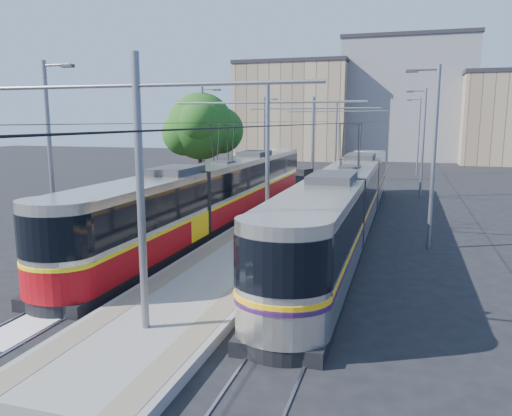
% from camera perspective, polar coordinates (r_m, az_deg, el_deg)
% --- Properties ---
extents(ground, '(160.00, 160.00, 0.00)m').
position_cam_1_polar(ground, '(17.25, -5.90, -9.25)').
color(ground, black).
rests_on(ground, ground).
extents(platform, '(4.00, 50.00, 0.30)m').
position_cam_1_polar(platform, '(33.10, 5.44, 0.33)').
color(platform, gray).
rests_on(platform, ground).
extents(tactile_strip_left, '(0.70, 50.00, 0.01)m').
position_cam_1_polar(tactile_strip_left, '(33.38, 3.00, 0.71)').
color(tactile_strip_left, gray).
rests_on(tactile_strip_left, platform).
extents(tactile_strip_right, '(0.70, 50.00, 0.01)m').
position_cam_1_polar(tactile_strip_right, '(32.83, 7.93, 0.47)').
color(tactile_strip_right, gray).
rests_on(tactile_strip_right, platform).
extents(rails, '(8.71, 70.00, 0.03)m').
position_cam_1_polar(rails, '(33.12, 5.44, 0.10)').
color(rails, gray).
rests_on(rails, ground).
extents(track_arrow, '(1.20, 5.00, 0.01)m').
position_cam_1_polar(track_arrow, '(16.59, -21.84, -10.72)').
color(track_arrow, silver).
rests_on(track_arrow, ground).
extents(tram_left, '(2.43, 30.61, 5.50)m').
position_cam_1_polar(tram_left, '(28.65, -3.75, 2.00)').
color(tram_left, black).
rests_on(tram_left, ground).
extents(tram_right, '(2.43, 30.74, 5.50)m').
position_cam_1_polar(tram_right, '(26.20, 10.54, 1.44)').
color(tram_right, black).
rests_on(tram_right, ground).
extents(catenary, '(9.20, 70.00, 7.00)m').
position_cam_1_polar(catenary, '(29.87, 4.50, 7.75)').
color(catenary, slate).
rests_on(catenary, platform).
extents(street_lamps, '(15.18, 38.22, 8.00)m').
position_cam_1_polar(street_lamps, '(36.60, 6.79, 7.58)').
color(street_lamps, slate).
rests_on(street_lamps, ground).
extents(shelter, '(1.02, 1.24, 2.35)m').
position_cam_1_polar(shelter, '(31.91, 5.55, 2.48)').
color(shelter, black).
rests_on(shelter, platform).
extents(tree, '(5.26, 4.86, 7.64)m').
position_cam_1_polar(tree, '(36.44, -5.76, 9.14)').
color(tree, '#382314').
rests_on(tree, ground).
extents(building_left, '(16.32, 12.24, 14.12)m').
position_cam_1_polar(building_left, '(76.79, 4.51, 10.98)').
color(building_left, tan).
rests_on(building_left, ground).
extents(building_centre, '(18.36, 14.28, 17.36)m').
position_cam_1_polar(building_centre, '(79.07, 16.82, 11.74)').
color(building_centre, gray).
rests_on(building_centre, ground).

